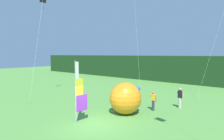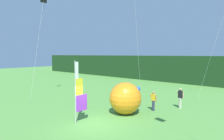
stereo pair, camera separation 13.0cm
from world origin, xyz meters
name	(u,v)px [view 2 (the right image)]	position (x,y,z in m)	size (l,w,h in m)	color
ground_plane	(94,124)	(0.00, 0.00, 0.00)	(120.00, 120.00, 0.00)	#518E3D
distant_treeline	(205,71)	(0.00, 22.70, 2.18)	(80.00, 2.40, 4.36)	#193819
banner_flag	(79,93)	(-1.02, -0.45, 2.02)	(0.06, 1.03, 4.21)	#B7B7BC
person_near_banner	(153,100)	(1.28, 5.41, 0.85)	(0.55, 0.48, 1.60)	#2D334C
person_mid_field	(180,98)	(2.62, 7.58, 0.94)	(0.55, 0.48, 1.75)	#B7B2A3
inflatable_balloon	(125,98)	(0.11, 3.17, 1.24)	(2.47, 2.47, 2.47)	orange
folding_chair	(137,105)	(0.32, 4.42, 0.51)	(0.51, 0.51, 0.89)	#BCBCC1
kite_black_diamond_2	(43,3)	(-10.29, 2.38, 9.98)	(2.24, 3.28, 11.06)	brown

